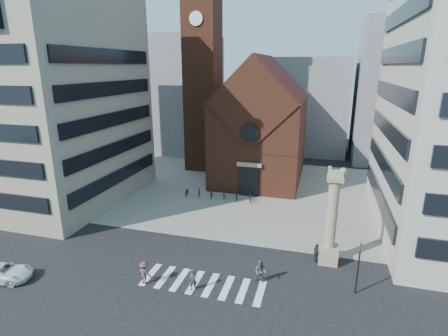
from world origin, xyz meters
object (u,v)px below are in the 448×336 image
at_px(lion_column, 331,226).
at_px(pedestrian_2, 316,253).
at_px(pedestrian_1, 260,272).
at_px(white_car, 2,273).
at_px(traffic_light, 358,267).
at_px(scooter_0, 187,191).
at_px(pedestrian_0, 193,280).

relative_size(lion_column, pedestrian_2, 5.06).
height_order(pedestrian_1, pedestrian_2, pedestrian_1).
height_order(lion_column, pedestrian_1, lion_column).
distance_m(white_car, pedestrian_2, 25.89).
bearing_deg(traffic_light, pedestrian_2, 128.64).
height_order(pedestrian_1, scooter_0, pedestrian_1).
bearing_deg(pedestrian_0, pedestrian_2, 11.93).
relative_size(white_car, pedestrian_1, 2.42).
relative_size(traffic_light, scooter_0, 2.29).
xyz_separation_m(traffic_light, pedestrian_1, (-7.15, -0.59, -1.33)).
bearing_deg(pedestrian_1, pedestrian_2, 57.27).
xyz_separation_m(traffic_light, scooter_0, (-19.93, 15.94, -1.74)).
height_order(lion_column, scooter_0, lion_column).
height_order(lion_column, white_car, lion_column).
height_order(pedestrian_0, pedestrian_1, pedestrian_1).
relative_size(pedestrian_2, scooter_0, 0.91).
height_order(lion_column, traffic_light, lion_column).
xyz_separation_m(white_car, pedestrian_1, (19.87, 5.31, 0.31)).
xyz_separation_m(pedestrian_1, scooter_0, (-12.78, 16.53, -0.41)).
bearing_deg(lion_column, scooter_0, 146.36).
xyz_separation_m(traffic_light, pedestrian_2, (-3.00, 3.75, -1.43)).
xyz_separation_m(white_car, scooter_0, (7.09, 21.84, -0.10)).
distance_m(pedestrian_0, pedestrian_2, 11.13).
xyz_separation_m(lion_column, pedestrian_2, (-1.01, -0.25, -2.60)).
distance_m(pedestrian_1, scooter_0, 20.90).
height_order(pedestrian_0, scooter_0, pedestrian_0).
relative_size(white_car, scooter_0, 2.47).
bearing_deg(traffic_light, lion_column, 116.46).
bearing_deg(scooter_0, lion_column, -49.66).
xyz_separation_m(pedestrian_0, pedestrian_2, (8.89, 6.69, -0.01)).
distance_m(white_car, scooter_0, 22.96).
distance_m(traffic_light, scooter_0, 25.58).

